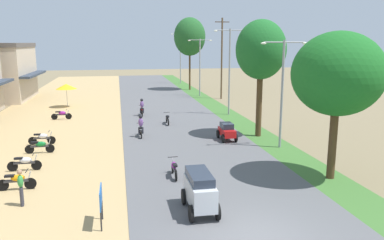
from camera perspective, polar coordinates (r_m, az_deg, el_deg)
The scene contains 24 objects.
ground_plane at distance 14.81m, azimuth 9.33°, elevation -16.80°, with size 180.00×180.00×0.00m, color #7A6B4C.
road_strip at distance 14.79m, azimuth 9.34°, elevation -16.66°, with size 9.00×140.00×0.08m, color #565659.
parked_motorbike_nearest at distance 20.24m, azimuth -24.53°, elevation -8.11°, with size 1.80×0.54×0.94m.
parked_motorbike_second at distance 22.99m, azimuth -23.54°, elevation -5.74°, with size 1.80×0.54×0.94m.
parked_motorbike_third at distance 26.20m, azimuth -21.60°, elevation -3.56°, with size 1.80×0.54×0.94m.
parked_motorbike_fourth at distance 28.36m, azimuth -21.32°, elevation -2.43°, with size 1.80×0.54×0.94m.
parked_motorbike_fifth at distance 36.93m, azimuth -18.75°, elevation 0.83°, with size 1.80×0.54×0.94m.
street_signboard at distance 15.32m, azimuth -13.36°, elevation -11.38°, with size 0.06×1.30×1.50m.
vendor_umbrella at distance 43.64m, azimuth -18.14°, elevation 4.75°, with size 2.20×2.20×2.52m.
pedestrian_on_shoulder at distance 18.19m, azimuth -24.05°, elevation -8.87°, with size 0.29×0.39×1.62m.
median_tree_nearest at distance 20.35m, azimuth 20.79°, elevation 6.34°, with size 4.53×4.53×7.47m.
median_tree_second at distance 28.54m, azimuth 10.18°, elevation 10.11°, with size 3.64×3.64×8.54m.
median_tree_third at distance 56.83m, azimuth -0.34°, elevation 12.24°, with size 4.56×4.56×10.44m.
streetlamp_near at distance 25.76m, azimuth 13.25°, elevation 4.92°, with size 3.16×0.20×7.07m.
streetlamp_mid at distance 37.13m, azimuth 5.58°, elevation 7.97°, with size 3.16×0.20×8.18m.
streetlamp_far at distance 50.25m, azimuth 1.18°, elevation 8.43°, with size 3.16×0.20×7.36m.
streetlamp_farthest at distance 65.75m, azimuth -1.74°, elevation 9.64°, with size 3.16×0.20×8.47m.
utility_pole_near at distance 48.09m, azimuth 4.43°, elevation 9.23°, with size 1.80×0.20×9.88m.
car_van_silver at distance 16.05m, azimuth 1.16°, elevation -10.30°, with size 1.19×2.41×1.67m.
car_hatchback_red at distance 27.66m, azimuth 5.17°, elevation -1.60°, with size 1.04×2.00×1.23m.
motorbike_ahead_second at distance 20.19m, azimuth -2.66°, elevation -7.04°, with size 0.54×1.80×0.94m.
motorbike_ahead_third at distance 28.71m, azimuth -7.60°, elevation -0.95°, with size 0.54×1.80×1.66m.
motorbike_ahead_fourth at distance 33.03m, azimuth -3.67°, elevation 0.26°, with size 0.54×1.80×0.94m.
motorbike_ahead_fifth at distance 36.98m, azimuth -7.44°, elevation 1.83°, with size 0.54×1.80×1.66m.
Camera 1 is at (-4.69, -12.19, 6.97)m, focal length 35.98 mm.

